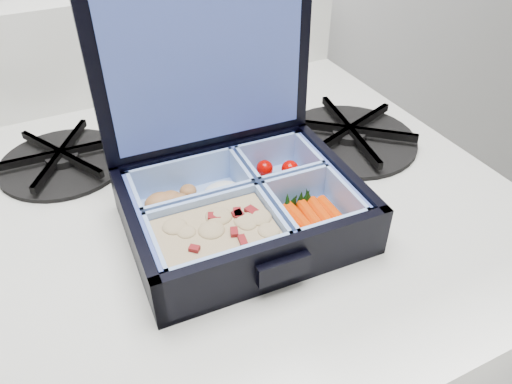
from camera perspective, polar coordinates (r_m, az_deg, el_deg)
bento_box at (r=0.51m, az=-1.53°, el=-1.90°), size 0.24×0.19×0.06m
burner_grate at (r=0.67m, az=10.59°, el=6.64°), size 0.23×0.23×0.03m
burner_grate_rear at (r=0.66m, az=-21.27°, el=3.60°), size 0.16×0.16×0.02m
fork at (r=0.66m, az=-1.59°, el=5.76°), size 0.08×0.17×0.01m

